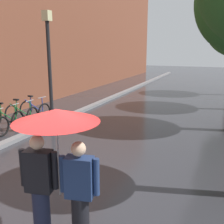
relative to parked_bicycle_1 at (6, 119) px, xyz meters
name	(u,v)px	position (x,y,z in m)	size (l,w,h in m)	color
ground_plane	(35,221)	(4.45, -4.01, -0.38)	(80.00, 80.00, 0.00)	#2D2D33
building_facade	(1,4)	(-5.55, 5.99, 5.03)	(8.00, 36.00, 10.81)	brown
kerb_strip	(105,100)	(1.25, 5.99, -0.32)	(0.30, 36.00, 0.12)	slate
parked_bicycle_1	(6,119)	(0.00, 0.00, 0.00)	(1.13, 0.78, 0.96)	black
parked_bicycle_2	(22,114)	(0.04, 0.77, 0.00)	(1.10, 0.74, 0.96)	black
parked_bicycle_3	(35,110)	(0.04, 1.58, 0.00)	(1.14, 0.80, 0.96)	black
couple_under_umbrella	(58,154)	(5.18, -4.26, 1.06)	(1.21, 1.21, 2.10)	#1E233D
street_lamp_post	(49,64)	(1.85, 0.25, 2.00)	(0.24, 0.24, 4.04)	black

